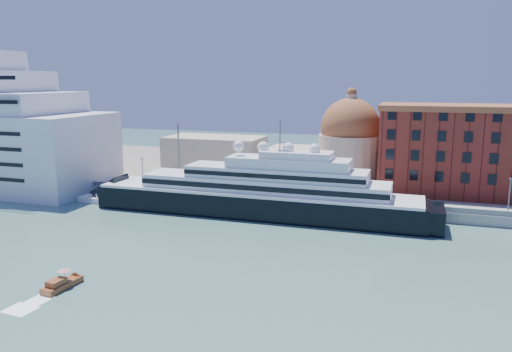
% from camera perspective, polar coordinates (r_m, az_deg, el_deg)
% --- Properties ---
extents(ground, '(400.00, 400.00, 0.00)m').
position_cam_1_polar(ground, '(99.89, -6.80, -7.52)').
color(ground, '#3B675D').
rests_on(ground, ground).
extents(quay, '(180.00, 10.00, 2.50)m').
position_cam_1_polar(quay, '(130.00, -0.56, -2.51)').
color(quay, gray).
rests_on(quay, ground).
extents(land, '(260.00, 72.00, 2.00)m').
position_cam_1_polar(land, '(168.60, 3.85, 0.50)').
color(land, slate).
rests_on(land, ground).
extents(quay_fence, '(180.00, 0.10, 1.20)m').
position_cam_1_polar(quay_fence, '(125.42, -1.21, -2.14)').
color(quay_fence, slate).
rests_on(quay_fence, quay).
extents(superyacht, '(88.26, 12.24, 26.38)m').
position_cam_1_polar(superyacht, '(118.41, -1.25, -2.21)').
color(superyacht, black).
rests_on(superyacht, ground).
extents(service_barge, '(12.14, 5.58, 2.63)m').
position_cam_1_polar(service_barge, '(136.29, -17.37, -2.60)').
color(service_barge, white).
rests_on(service_barge, ground).
extents(water_taxi, '(2.90, 7.02, 3.25)m').
position_cam_1_polar(water_taxi, '(83.65, -21.36, -11.40)').
color(water_taxi, brown).
rests_on(water_taxi, ground).
extents(warehouse, '(43.00, 19.00, 23.25)m').
position_cam_1_polar(warehouse, '(139.56, 22.68, 2.81)').
color(warehouse, maroon).
rests_on(warehouse, land).
extents(church, '(66.00, 18.00, 25.50)m').
position_cam_1_polar(church, '(148.95, 4.66, 2.96)').
color(church, beige).
rests_on(church, land).
extents(lamp_posts, '(120.80, 2.40, 18.00)m').
position_cam_1_polar(lamp_posts, '(131.21, -6.07, 1.38)').
color(lamp_posts, slate).
rests_on(lamp_posts, quay).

